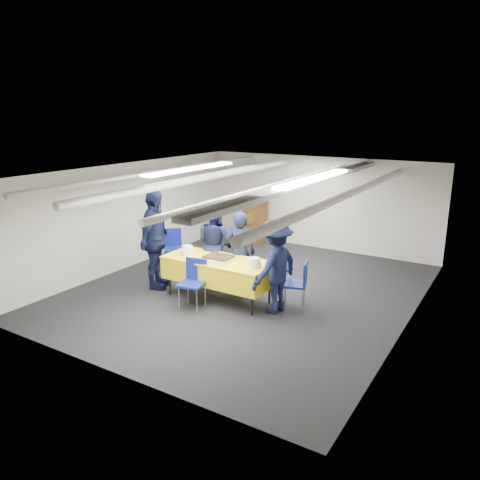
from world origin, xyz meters
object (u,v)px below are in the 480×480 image
(serving_table, at_px, (218,270))
(chair_right, at_px, (299,280))
(chair_near, at_px, (194,278))
(sailor_c, at_px, (155,240))
(sailor_d, at_px, (275,266))
(podium, at_px, (254,220))
(sailor_a, at_px, (240,252))
(chair_left, at_px, (173,245))
(sheet_cake, at_px, (219,258))
(sailor_b, at_px, (215,244))

(serving_table, distance_m, chair_right, 1.49)
(serving_table, distance_m, chair_near, 0.54)
(sailor_c, xyz_separation_m, sailor_d, (2.51, 0.19, -0.16))
(podium, relative_size, sailor_a, 0.79)
(chair_left, distance_m, sailor_c, 1.29)
(sheet_cake, distance_m, podium, 4.02)
(podium, bearing_deg, sailor_b, -73.87)
(chair_left, bearing_deg, chair_near, -41.15)
(serving_table, xyz_separation_m, sailor_d, (1.13, 0.05, 0.26))
(podium, height_order, chair_left, podium)
(podium, relative_size, sailor_b, 0.75)
(chair_right, bearing_deg, sailor_a, 174.00)
(serving_table, xyz_separation_m, podium, (-1.37, 3.71, 0.05))
(sailor_b, height_order, sailor_d, sailor_b)
(podium, xyz_separation_m, sailor_d, (2.50, -3.65, 0.20))
(chair_right, distance_m, sailor_c, 2.90)
(chair_right, bearing_deg, sailor_d, -134.68)
(chair_near, bearing_deg, sailor_d, 23.43)
(sailor_c, bearing_deg, chair_right, -99.23)
(serving_table, relative_size, podium, 1.63)
(chair_right, xyz_separation_m, sailor_a, (-1.29, 0.14, 0.26))
(serving_table, height_order, sailor_c, sailor_c)
(chair_near, relative_size, sailor_b, 0.52)
(podium, distance_m, sailor_d, 4.43)
(sailor_a, distance_m, sailor_d, 1.08)
(chair_left, bearing_deg, serving_table, -27.58)
(serving_table, xyz_separation_m, sailor_c, (-1.38, -0.14, 0.41))
(sailor_b, relative_size, sailor_d, 1.03)
(chair_right, height_order, sailor_b, sailor_b)
(sailor_d, bearing_deg, sailor_b, -98.44)
(serving_table, bearing_deg, chair_near, -108.25)
(podium, xyz_separation_m, sailor_a, (1.52, -3.20, 0.18))
(sailor_b, xyz_separation_m, sailor_d, (1.60, -0.55, -0.02))
(chair_near, bearing_deg, sailor_a, 72.42)
(sailor_b, height_order, sailor_c, sailor_c)
(sailor_b, xyz_separation_m, sailor_c, (-0.90, -0.74, 0.13))
(serving_table, relative_size, sheet_cake, 3.97)
(chair_left, bearing_deg, sheet_cake, -28.14)
(chair_left, distance_m, sailor_b, 1.48)
(podium, xyz_separation_m, chair_right, (2.81, -3.34, -0.08))
(sheet_cake, xyz_separation_m, sailor_d, (1.08, 0.10, 0.00))
(podium, distance_m, chair_right, 4.37)
(chair_right, xyz_separation_m, sailor_b, (-1.92, 0.23, 0.31))
(chair_near, xyz_separation_m, sailor_c, (-1.21, 0.37, 0.44))
(sailor_a, height_order, sailor_d, sailor_d)
(chair_near, height_order, chair_left, same)
(sailor_c, distance_m, sailor_d, 2.52)
(serving_table, height_order, sailor_b, sailor_b)
(sheet_cake, relative_size, sailor_b, 0.31)
(chair_left, bearing_deg, sailor_d, -17.11)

